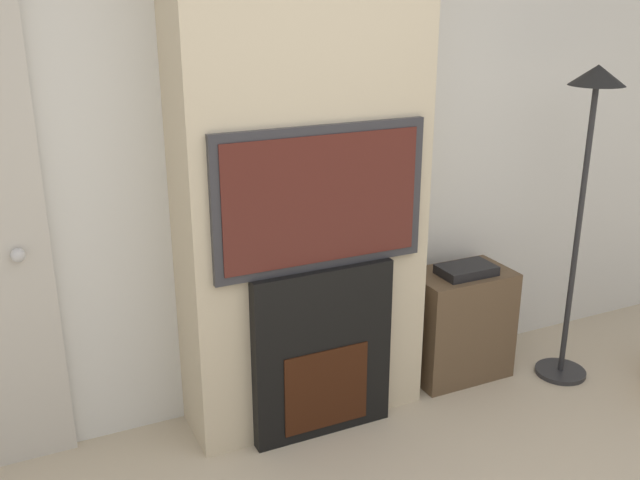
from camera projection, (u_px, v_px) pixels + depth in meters
wall_back at (283, 140)px, 3.40m from camera, size 6.00×0.06×2.70m
chimney_breast at (302, 149)px, 3.21m from camera, size 1.15×0.38×2.70m
fireplace at (320, 351)px, 3.36m from camera, size 0.69×0.15×0.85m
television at (320, 198)px, 3.11m from camera, size 1.00×0.07×0.65m
floor_lamp at (588, 155)px, 3.58m from camera, size 0.27×0.27×1.69m
media_stand at (459, 322)px, 3.90m from camera, size 0.54×0.34×0.66m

